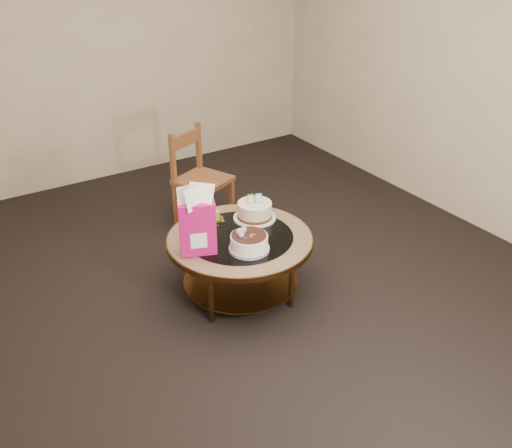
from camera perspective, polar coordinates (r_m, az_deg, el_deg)
ground at (r=4.18m, az=-1.54°, el=-6.66°), size 5.00×5.00×0.00m
room_walls at (r=3.52m, az=-1.88°, el=14.25°), size 4.52×5.02×2.61m
coffee_table at (r=3.97m, az=-1.61°, el=-2.22°), size 1.02×1.02×0.46m
decorated_cake at (r=3.75m, az=-0.72°, el=-1.92°), size 0.27×0.27×0.16m
cream_cake at (r=4.13m, az=-0.14°, el=1.32°), size 0.31×0.31×0.20m
gift_bag at (r=3.66m, az=-5.92°, el=0.36°), size 0.27×0.23×0.47m
pillar_candle at (r=4.13m, az=-4.08°, el=0.70°), size 0.11×0.11×0.09m
dining_chair at (r=4.87m, az=-5.67°, el=4.57°), size 0.52×0.52×0.86m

